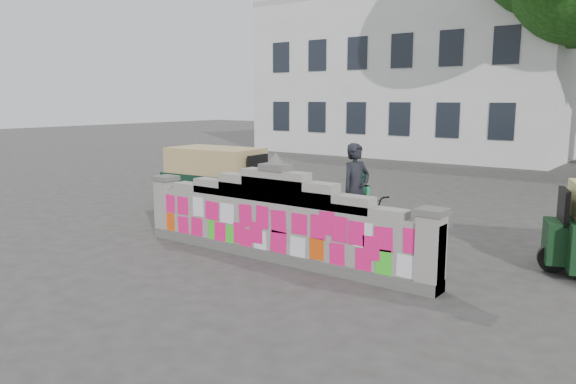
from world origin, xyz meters
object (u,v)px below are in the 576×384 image
Objects in this scene: cyclist_bike at (355,220)px; pedestrian at (358,203)px; cyclist_rider at (356,202)px; rickshaw_left at (218,179)px.

pedestrian reaches higher than cyclist_bike.
cyclist_rider is (-0.00, 0.00, 0.38)m from cyclist_bike.
cyclist_rider reaches higher than cyclist_bike.
pedestrian is (-0.35, 0.72, -0.17)m from cyclist_rider.
cyclist_bike is 0.38m from cyclist_rider.
cyclist_bike is at bearing -9.40° from pedestrian.
cyclist_bike is 0.67× the size of rickshaw_left.
pedestrian is (-0.35, 0.72, 0.21)m from cyclist_bike.
cyclist_bike is at bearing -73.34° from cyclist_rider.
cyclist_bike is 1.12× the size of cyclist_rider.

